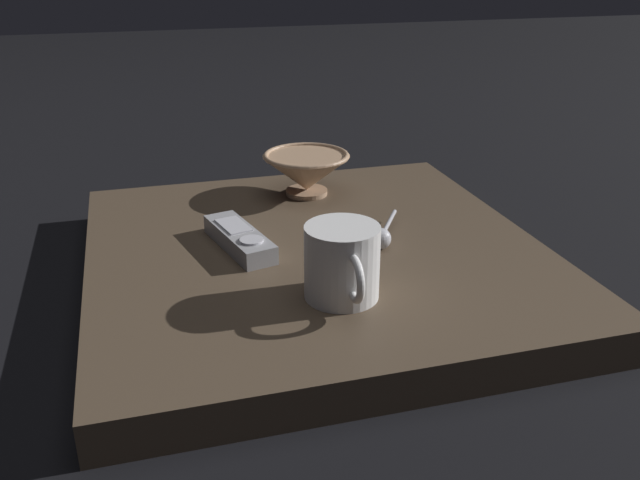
{
  "coord_description": "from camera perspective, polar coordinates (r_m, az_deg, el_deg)",
  "views": [
    {
      "loc": [
        0.84,
        -0.23,
        0.44
      ],
      "look_at": [
        0.03,
        -0.0,
        0.07
      ],
      "focal_mm": 38.59,
      "sensor_mm": 36.0,
      "label": 1
    }
  ],
  "objects": [
    {
      "name": "tv_remote_near",
      "position": [
        0.95,
        -6.7,
        0.11
      ],
      "size": [
        0.16,
        0.08,
        0.03
      ],
      "color": "#9E9EA3",
      "rests_on": "table"
    },
    {
      "name": "cereal_bowl",
      "position": [
        1.13,
        -1.13,
        5.7
      ],
      "size": [
        0.14,
        0.14,
        0.07
      ],
      "color": "tan",
      "rests_on": "table"
    },
    {
      "name": "teaspoon",
      "position": [
        0.95,
        5.12,
        0.27
      ],
      "size": [
        0.11,
        0.07,
        0.03
      ],
      "color": "silver",
      "rests_on": "table"
    },
    {
      "name": "coffee_mug",
      "position": [
        0.8,
        1.86,
        -1.9
      ],
      "size": [
        0.12,
        0.09,
        0.09
      ],
      "color": "white",
      "rests_on": "table"
    },
    {
      "name": "ground_plane",
      "position": [
        0.97,
        -0.36,
        -3.09
      ],
      "size": [
        6.0,
        6.0,
        0.0
      ],
      "primitive_type": "plane",
      "color": "black"
    },
    {
      "name": "table",
      "position": [
        0.96,
        -0.36,
        -1.78
      ],
      "size": [
        0.63,
        0.61,
        0.05
      ],
      "color": "#4C3D2D",
      "rests_on": "ground"
    }
  ]
}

